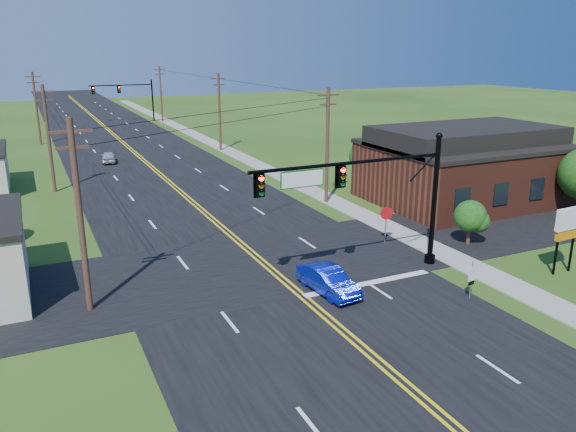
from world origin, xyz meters
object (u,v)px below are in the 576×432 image
signal_mast_far (125,94)px  route_sign (472,277)px  signal_mast_main (367,191)px  blue_car (328,281)px  stop_sign (386,217)px

signal_mast_far → route_sign: size_ratio=5.54×
signal_mast_main → blue_car: size_ratio=2.85×
route_sign → stop_sign: stop_sign is taller
signal_mast_far → route_sign: (3.06, -76.67, -3.39)m
signal_mast_main → route_sign: (3.16, -4.67, -3.60)m
signal_mast_far → blue_car: bearing=-92.3°
blue_car → stop_sign: size_ratio=1.67×
signal_mast_main → stop_sign: size_ratio=4.76×
signal_mast_far → stop_sign: (4.06, -68.02, -2.83)m
signal_mast_far → blue_car: (-2.89, -73.08, -3.89)m
route_sign → stop_sign: bearing=74.8°
signal_mast_far → stop_sign: bearing=-86.6°
signal_mast_main → route_sign: 6.69m
signal_mast_main → route_sign: bearing=-55.9°
route_sign → stop_sign: size_ratio=0.83×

